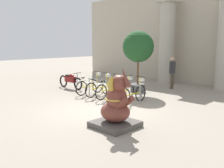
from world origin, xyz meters
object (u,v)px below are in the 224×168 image
bicycle_3 (122,91)px  elephant_statue (116,107)px  bicycle_1 (100,87)px  bicycle_4 (133,93)px  bicycle_0 (90,86)px  motorcycle (71,80)px  bicycle_2 (110,89)px  potted_tree (138,49)px  person_pedestrian (172,70)px

bicycle_3 → elephant_statue: size_ratio=0.94×
bicycle_1 → bicycle_4: same height
bicycle_0 → motorcycle: 1.96m
bicycle_2 → elephant_statue: elephant_statue is taller
bicycle_1 → motorcycle: 2.65m
bicycle_2 → bicycle_4: same height
bicycle_3 → motorcycle: 4.04m
potted_tree → bicycle_1: bearing=-107.4°
bicycle_2 → elephant_statue: bearing=-42.7°
bicycle_4 → person_pedestrian: (-0.59, 4.09, 0.66)m
person_pedestrian → potted_tree: size_ratio=0.57×
potted_tree → elephant_statue: bearing=-58.0°
potted_tree → bicycle_4: bearing=-55.7°
person_pedestrian → bicycle_0: bearing=-118.2°
bicycle_4 → potted_tree: potted_tree is taller
bicycle_1 → potted_tree: (0.66, 2.10, 1.81)m
motorcycle → potted_tree: potted_tree is taller
elephant_statue → potted_tree: (-3.03, 4.86, 1.59)m
elephant_statue → person_pedestrian: 7.21m
bicycle_4 → motorcycle: 4.74m
bicycle_2 → person_pedestrian: (0.80, 4.09, 0.66)m
bicycle_2 → elephant_statue: 4.08m
bicycle_3 → potted_tree: potted_tree is taller
bicycle_3 → motorcycle: bearing=177.4°
bicycle_1 → bicycle_4: 2.09m
bicycle_3 → person_pedestrian: person_pedestrian is taller
motorcycle → elephant_statue: bearing=-25.2°
bicycle_1 → motorcycle: size_ratio=0.87×
elephant_statue → potted_tree: 5.95m
bicycle_2 → motorcycle: bearing=176.3°
person_pedestrian → potted_tree: 2.45m
bicycle_3 → motorcycle: (-4.03, 0.19, 0.04)m
bicycle_0 → potted_tree: (1.35, 2.10, 1.81)m
bicycle_1 → bicycle_3: 1.39m
bicycle_2 → bicycle_0: bearing=179.8°
bicycle_2 → potted_tree: bearing=91.1°
bicycle_2 → person_pedestrian: bearing=78.9°
bicycle_2 → bicycle_4: (1.39, 0.00, 0.00)m
bicycle_3 → bicycle_1: bearing=-178.8°
bicycle_0 → bicycle_4: bearing=-0.1°
elephant_statue → person_pedestrian: size_ratio=1.06×
bicycle_2 → bicycle_3: 0.70m
motorcycle → person_pedestrian: size_ratio=1.15×
bicycle_0 → potted_tree: 3.08m
bicycle_4 → person_pedestrian: size_ratio=1.00×
bicycle_1 → bicycle_2: bearing=0.1°
elephant_statue → motorcycle: elephant_statue is taller
bicycle_3 → elephant_statue: bearing=-50.5°
motorcycle → bicycle_3: bearing=-2.6°
bicycle_3 → person_pedestrian: bearing=88.5°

